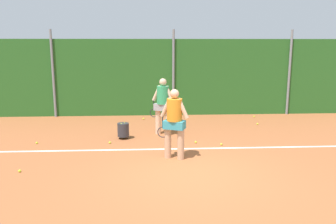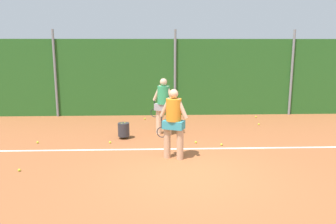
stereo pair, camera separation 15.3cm
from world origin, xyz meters
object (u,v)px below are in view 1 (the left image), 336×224
(player_midcourt, at_px, (163,103))
(tennis_ball_2, at_px, (20,171))
(tennis_ball_5, at_px, (110,143))
(ball_hopper, at_px, (123,130))
(tennis_ball_1, at_px, (144,119))
(tennis_ball_3, at_px, (254,117))
(tennis_ball_0, at_px, (257,124))
(tennis_ball_7, at_px, (37,143))
(tennis_ball_6, at_px, (221,144))
(tennis_ball_4, at_px, (196,142))
(player_foreground_near, at_px, (174,120))

(player_midcourt, relative_size, tennis_ball_2, 27.96)
(tennis_ball_5, bearing_deg, ball_hopper, 54.77)
(tennis_ball_1, distance_m, tennis_ball_3, 4.47)
(tennis_ball_0, distance_m, tennis_ball_7, 7.61)
(tennis_ball_6, bearing_deg, tennis_ball_2, -160.05)
(tennis_ball_1, bearing_deg, ball_hopper, -102.26)
(player_midcourt, height_order, tennis_ball_2, player_midcourt)
(tennis_ball_1, height_order, tennis_ball_2, same)
(tennis_ball_2, relative_size, tennis_ball_3, 1.00)
(tennis_ball_0, distance_m, tennis_ball_4, 3.40)
(tennis_ball_4, xyz_separation_m, tennis_ball_6, (0.73, -0.26, 0.00))
(tennis_ball_5, distance_m, tennis_ball_6, 3.32)
(player_midcourt, bearing_deg, tennis_ball_5, 58.07)
(tennis_ball_3, distance_m, tennis_ball_6, 4.31)
(tennis_ball_2, bearing_deg, tennis_ball_5, 50.29)
(tennis_ball_4, height_order, tennis_ball_5, same)
(ball_hopper, distance_m, tennis_ball_7, 2.59)
(ball_hopper, xyz_separation_m, tennis_ball_6, (2.93, -0.87, -0.26))
(tennis_ball_5, xyz_separation_m, tennis_ball_7, (-2.17, 0.09, 0.00))
(tennis_ball_1, distance_m, tennis_ball_2, 6.12)
(tennis_ball_1, relative_size, tennis_ball_7, 1.00)
(tennis_ball_1, xyz_separation_m, tennis_ball_4, (1.62, -3.32, 0.00))
(tennis_ball_2, distance_m, tennis_ball_6, 5.47)
(player_midcourt, distance_m, tennis_ball_7, 4.03)
(tennis_ball_5, xyz_separation_m, tennis_ball_6, (3.30, -0.35, 0.00))
(tennis_ball_4, relative_size, tennis_ball_7, 1.00)
(tennis_ball_3, bearing_deg, tennis_ball_1, -177.79)
(tennis_ball_0, bearing_deg, tennis_ball_3, 78.18)
(tennis_ball_6, bearing_deg, player_foreground_near, -143.80)
(ball_hopper, relative_size, tennis_ball_1, 7.78)
(player_foreground_near, height_order, tennis_ball_2, player_foreground_near)
(ball_hopper, distance_m, tennis_ball_1, 2.79)
(tennis_ball_3, xyz_separation_m, tennis_ball_4, (-2.85, -3.49, 0.00))
(ball_hopper, distance_m, tennis_ball_6, 3.07)
(tennis_ball_0, relative_size, tennis_ball_2, 1.00)
(player_midcourt, distance_m, tennis_ball_3, 4.61)
(player_midcourt, relative_size, tennis_ball_3, 27.96)
(player_foreground_near, xyz_separation_m, tennis_ball_3, (3.60, 4.83, -0.99))
(player_midcourt, distance_m, ball_hopper, 1.54)
(ball_hopper, distance_m, tennis_ball_0, 5.06)
(ball_hopper, relative_size, tennis_ball_0, 7.78)
(tennis_ball_3, xyz_separation_m, tennis_ball_7, (-7.60, -3.31, 0.00))
(tennis_ball_5, height_order, tennis_ball_6, same)
(player_midcourt, height_order, tennis_ball_4, player_midcourt)
(player_foreground_near, distance_m, tennis_ball_5, 2.52)
(tennis_ball_0, height_order, tennis_ball_2, same)
(tennis_ball_4, distance_m, tennis_ball_6, 0.77)
(player_midcourt, distance_m, tennis_ball_5, 2.15)
(tennis_ball_5, relative_size, tennis_ball_6, 1.00)
(player_foreground_near, xyz_separation_m, tennis_ball_2, (-3.66, -0.79, -0.99))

